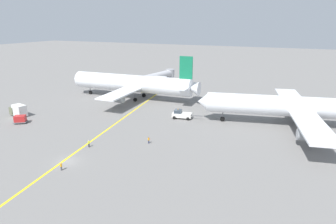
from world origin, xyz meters
TOP-DOWN VIEW (x-y plane):
  - ground_plane at (0.00, 0.00)m, footprint 600.00×600.00m
  - taxiway_stripe at (-2.30, 10.00)m, footprint 17.22×118.90m
  - airliner_at_gate_left at (-13.95, 48.29)m, footprint 49.87×41.63m
  - airliner_being_pushed at (39.29, 40.47)m, footprint 48.91×48.69m
  - pushback_tug at (10.42, 34.44)m, footprint 8.75×3.77m
  - gse_container_dolly_flat at (-27.77, 12.55)m, footprint 3.88×3.62m
  - gse_catering_truck_tall at (-33.53, 16.81)m, footprint 6.20×3.49m
  - ground_crew_wing_walker_right at (10.37, 14.63)m, footprint 0.48×0.36m
  - ground_crew_ramp_agent_by_cones at (-0.62, 7.40)m, footprint 0.36×0.36m
  - ground_crew_marshaller_foreground at (1.55, -3.20)m, footprint 0.36×0.36m
  - jet_bridge at (-15.17, 74.38)m, footprint 6.61×20.70m

SIDE VIEW (x-z plane):
  - ground_plane at x=0.00m, z-range 0.00..0.00m
  - taxiway_stripe at x=-2.30m, z-range 0.00..0.01m
  - ground_crew_wing_walker_right at x=10.37m, z-range 0.03..1.57m
  - ground_crew_marshaller_foreground at x=1.55m, z-range 0.02..1.58m
  - ground_crew_ramp_agent_by_cones at x=-0.62m, z-range 0.03..1.64m
  - pushback_tug at x=10.42m, z-range -0.22..2.55m
  - gse_container_dolly_flat at x=-27.77m, z-range 0.10..2.25m
  - gse_catering_truck_tall at x=-33.53m, z-range 0.01..3.51m
  - jet_bridge at x=-15.17m, z-range 1.16..7.04m
  - airliner_being_pushed at x=39.29m, z-range -2.61..13.05m
  - airliner_at_gate_left at x=-13.95m, z-range -2.48..13.36m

